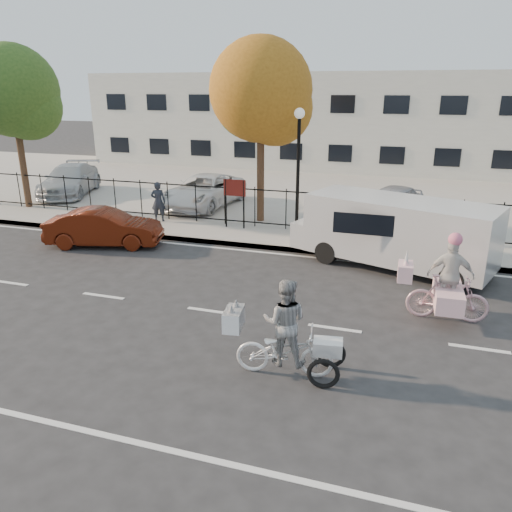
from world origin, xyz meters
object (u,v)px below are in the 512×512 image
at_px(zebra_trike, 285,339).
at_px(lot_car_b, 204,191).
at_px(lot_car_a, 70,180).
at_px(white_van, 395,231).
at_px(lot_car_d, 391,203).
at_px(pedestrian, 158,202).
at_px(unicorn_bike, 447,289).
at_px(red_sedan, 104,228).
at_px(lamppost, 299,149).

xyz_separation_m(zebra_trike, lot_car_b, (-6.74, 11.83, 0.09)).
distance_m(zebra_trike, lot_car_a, 18.58).
relative_size(white_van, lot_car_d, 1.61).
bearing_deg(pedestrian, zebra_trike, 114.09).
bearing_deg(zebra_trike, unicorn_bike, -48.97).
relative_size(white_van, red_sedan, 1.66).
bearing_deg(lot_car_a, lot_car_d, -20.09).
xyz_separation_m(unicorn_bike, pedestrian, (-10.34, 5.56, 0.15)).
xyz_separation_m(pedestrian, lot_car_d, (8.61, 2.98, -0.11)).
height_order(lamppost, pedestrian, lamppost).
relative_size(zebra_trike, pedestrian, 1.44).
xyz_separation_m(white_van, lot_car_d, (-0.38, 5.28, -0.33)).
bearing_deg(white_van, lamppost, 166.15).
bearing_deg(unicorn_bike, red_sedan, 74.67).
relative_size(unicorn_bike, white_van, 0.33).
height_order(white_van, pedestrian, white_van).
height_order(lamppost, lot_car_a, lamppost).
distance_m(white_van, red_sedan, 9.48).
xyz_separation_m(red_sedan, lot_car_a, (-6.13, 6.30, 0.23)).
xyz_separation_m(lot_car_a, lot_car_d, (15.19, -0.32, -0.04)).
bearing_deg(lamppost, lot_car_b, 149.13).
relative_size(zebra_trike, white_van, 0.35).
height_order(lamppost, zebra_trike, lamppost).
xyz_separation_m(white_van, pedestrian, (-8.99, 2.30, -0.22)).
xyz_separation_m(lamppost, red_sedan, (-5.96, -3.00, -2.48)).
xyz_separation_m(white_van, lot_car_b, (-8.33, 5.20, -0.32)).
bearing_deg(lot_car_b, lot_car_a, -179.13).
height_order(zebra_trike, red_sedan, zebra_trike).
xyz_separation_m(lamppost, pedestrian, (-5.51, 0.00, -2.19)).
xyz_separation_m(zebra_trike, lot_car_d, (1.21, 11.91, 0.08)).
distance_m(lot_car_a, lot_car_d, 15.19).
distance_m(zebra_trike, lot_car_b, 13.62).
height_order(white_van, lot_car_d, white_van).
xyz_separation_m(red_sedan, pedestrian, (0.45, 3.00, 0.30)).
distance_m(white_van, lot_car_b, 9.83).
bearing_deg(lot_car_a, white_van, -38.67).
bearing_deg(lamppost, lot_car_a, 164.73).
bearing_deg(white_van, unicorn_bike, -47.96).
xyz_separation_m(white_van, lot_car_a, (-15.57, 5.60, -0.29)).
bearing_deg(unicorn_bike, lot_car_b, 46.88).
height_order(lot_car_a, lot_car_d, lot_car_a).
height_order(unicorn_bike, lot_car_a, unicorn_bike).
bearing_deg(pedestrian, lamppost, 164.44).
height_order(white_van, lot_car_a, white_van).
bearing_deg(lot_car_b, lamppost, -26.82).
bearing_deg(pedestrian, red_sedan, 65.88).
height_order(unicorn_bike, white_van, unicorn_bike).
xyz_separation_m(zebra_trike, white_van, (1.59, 6.63, 0.41)).
relative_size(lamppost, lot_car_b, 0.89).
bearing_deg(lot_car_d, lot_car_a, -162.47).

